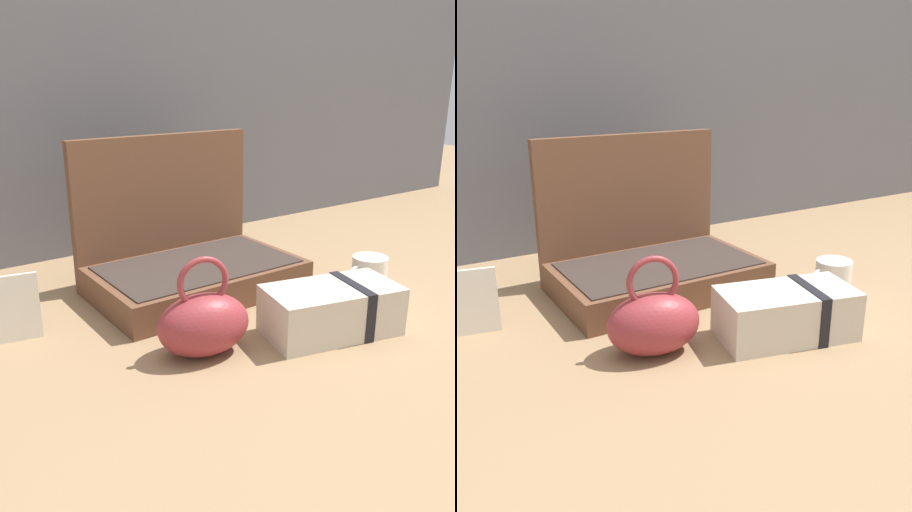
{
  "view_description": "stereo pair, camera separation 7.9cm",
  "coord_description": "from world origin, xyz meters",
  "views": [
    {
      "loc": [
        -0.58,
        -0.86,
        0.48
      ],
      "look_at": [
        0.02,
        -0.02,
        0.13
      ],
      "focal_mm": 37.78,
      "sensor_mm": 36.0,
      "label": 1
    },
    {
      "loc": [
        -0.52,
        -0.9,
        0.48
      ],
      "look_at": [
        0.02,
        -0.02,
        0.13
      ],
      "focal_mm": 37.78,
      "sensor_mm": 36.0,
      "label": 2
    }
  ],
  "objects": [
    {
      "name": "teal_pouch_handbag",
      "position": [
        -0.11,
        -0.13,
        0.06
      ],
      "size": [
        0.19,
        0.14,
        0.19
      ],
      "color": "maroon",
      "rests_on": "ground_plane"
    },
    {
      "name": "info_card_left",
      "position": [
        -0.37,
        0.12,
        0.07
      ],
      "size": [
        0.09,
        0.02,
        0.13
      ],
      "primitive_type": "cube",
      "rotation": [
        0.0,
        0.0,
        -0.2
      ],
      "color": "white",
      "rests_on": "ground_plane"
    },
    {
      "name": "cream_toiletry_bag",
      "position": [
        0.14,
        -0.2,
        0.05
      ],
      "size": [
        0.28,
        0.19,
        0.1
      ],
      "color": "beige",
      "rests_on": "ground_plane"
    },
    {
      "name": "coffee_mug",
      "position": [
        0.36,
        -0.1,
        0.04
      ],
      "size": [
        0.11,
        0.08,
        0.08
      ],
      "color": "silver",
      "rests_on": "ground_plane"
    },
    {
      "name": "ground_plane",
      "position": [
        0.0,
        0.0,
        0.0
      ],
      "size": [
        6.0,
        6.0,
        0.0
      ],
      "primitive_type": "plane",
      "color": "#8C6D4C"
    },
    {
      "name": "open_suitcase",
      "position": [
        0.03,
        0.16,
        0.08
      ],
      "size": [
        0.46,
        0.3,
        0.35
      ],
      "color": "brown",
      "rests_on": "ground_plane"
    }
  ]
}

